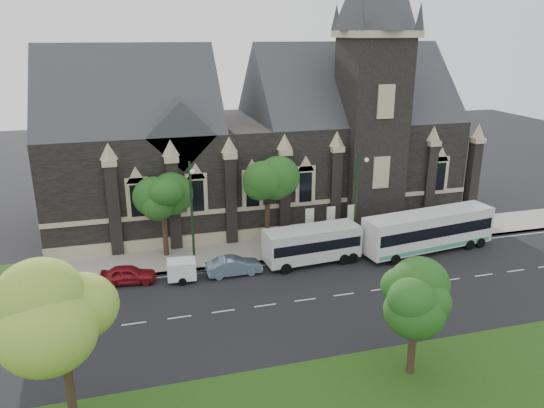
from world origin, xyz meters
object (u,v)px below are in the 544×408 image
object	(u,v)px
tour_coach	(429,230)
sedan	(234,266)
tree_walk_left	(165,192)
street_lamp_mid	(192,211)
banner_flag_left	(308,223)
box_trailer	(182,269)
banner_flag_center	(329,221)
street_lamp_near	(357,196)
car_far_red	(128,274)
shuttle_bus	(312,243)
car_far_white	(55,286)
banner_flag_right	(350,219)
tree_park_east	(418,297)
tree_park_near	(65,308)
tree_walk_right	(269,183)

from	to	relation	value
tour_coach	sedan	bearing A→B (deg)	172.47
tree_walk_left	street_lamp_mid	size ratio (longest dim) A/B	0.85
banner_flag_left	box_trailer	size ratio (longest dim) A/B	1.25
banner_flag_center	box_trailer	world-z (taller)	banner_flag_center
tree_walk_left	banner_flag_left	bearing A→B (deg)	-8.02
street_lamp_near	car_far_red	xyz separation A→B (m)	(-19.22, -0.89, -4.40)
shuttle_bus	box_trailer	world-z (taller)	shuttle_bus
car_far_white	banner_flag_right	bearing A→B (deg)	-78.84
banner_flag_left	sedan	world-z (taller)	banner_flag_left
shuttle_bus	banner_flag_center	bearing A→B (deg)	44.38
street_lamp_near	shuttle_bus	world-z (taller)	street_lamp_near
tree_park_east	banner_flag_right	world-z (taller)	tree_park_east
street_lamp_mid	car_far_red	distance (m)	6.88
street_lamp_mid	tree_park_east	bearing A→B (deg)	-58.21
tree_park_near	street_lamp_mid	world-z (taller)	street_lamp_mid
street_lamp_near	box_trailer	xyz separation A→B (m)	(-15.21, -1.62, -4.16)
banner_flag_left	sedan	size ratio (longest dim) A/B	0.91
tree_park_east	tree_walk_left	xyz separation A→B (m)	(-11.97, 20.03, 1.12)
street_lamp_near	tree_park_near	bearing A→B (deg)	-143.92
banner_flag_left	banner_flag_center	world-z (taller)	same
tree_walk_right	tree_walk_left	bearing A→B (deg)	-179.94
tree_walk_right	car_far_white	distance (m)	19.02
street_lamp_near	car_far_red	size ratio (longest dim) A/B	2.15
street_lamp_mid	shuttle_bus	distance (m)	10.24
tree_park_east	sedan	xyz separation A→B (m)	(-7.28, 14.81, -3.89)
shuttle_bus	tree_park_east	bearing A→B (deg)	-92.52
street_lamp_mid	car_far_white	xyz separation A→B (m)	(-10.40, -1.47, -4.36)
box_trailer	banner_flag_left	bearing A→B (deg)	21.61
tree_park_east	car_far_white	bearing A→B (deg)	144.01
sedan	banner_flag_center	bearing A→B (deg)	-71.17
tree_park_near	tour_coach	size ratio (longest dim) A/B	0.69
shuttle_bus	tour_coach	bearing A→B (deg)	-6.72
tree_walk_left	box_trailer	world-z (taller)	tree_walk_left
street_lamp_mid	banner_flag_right	size ratio (longest dim) A/B	2.25
street_lamp_mid	banner_flag_right	xyz separation A→B (m)	(14.29, 1.91, -2.73)
tree_park_near	car_far_red	world-z (taller)	tree_park_near
tree_park_near	shuttle_bus	bearing A→B (deg)	40.21
tree_park_east	tree_walk_right	world-z (taller)	tree_walk_right
tour_coach	car_far_red	xyz separation A→B (m)	(-25.45, 0.66, -1.23)
box_trailer	sedan	world-z (taller)	box_trailer
banner_flag_left	car_far_white	xyz separation A→B (m)	(-20.69, -3.38, -1.63)
shuttle_bus	tree_walk_right	bearing A→B (deg)	112.03
tree_walk_right	banner_flag_center	xyz separation A→B (m)	(5.08, -1.71, -3.43)
shuttle_bus	box_trailer	bearing A→B (deg)	177.76
tree_park_near	street_lamp_near	distance (m)	26.97
shuttle_bus	car_far_red	xyz separation A→B (m)	(-14.83, 0.28, -1.06)
tree_walk_right	tree_walk_left	world-z (taller)	tree_walk_right
tree_walk_left	box_trailer	size ratio (longest dim) A/B	2.38
box_trailer	tree_park_near	bearing A→B (deg)	-110.17
tree_park_east	tree_walk_right	distance (m)	20.29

